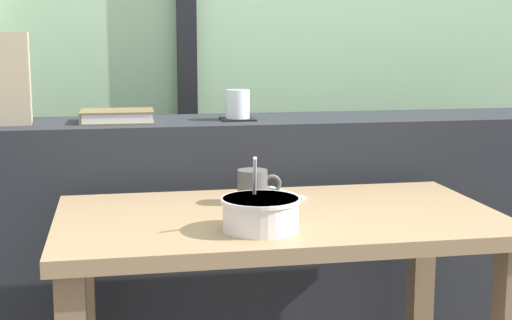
% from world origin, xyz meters
% --- Properties ---
extents(dark_console_ledge, '(2.80, 0.33, 0.86)m').
position_xyz_m(dark_console_ledge, '(0.00, 0.55, 0.43)').
color(dark_console_ledge, '#23262B').
rests_on(dark_console_ledge, ground).
extents(breakfast_table, '(1.05, 0.59, 0.69)m').
position_xyz_m(breakfast_table, '(0.05, 0.02, 0.57)').
color(breakfast_table, '#826849').
rests_on(breakfast_table, ground).
extents(coaster_square, '(0.10, 0.10, 0.00)m').
position_xyz_m(coaster_square, '(0.04, 0.52, 0.86)').
color(coaster_square, black).
rests_on(coaster_square, dark_console_ledge).
extents(juice_glass, '(0.07, 0.07, 0.09)m').
position_xyz_m(juice_glass, '(0.04, 0.52, 0.90)').
color(juice_glass, white).
rests_on(juice_glass, coaster_square).
extents(closed_book, '(0.21, 0.16, 0.03)m').
position_xyz_m(closed_book, '(-0.32, 0.54, 0.87)').
color(closed_book, brown).
rests_on(closed_book, dark_console_ledge).
extents(soup_bowl, '(0.17, 0.17, 0.17)m').
position_xyz_m(soup_bowl, '(-0.02, -0.13, 0.73)').
color(soup_bowl, silver).
rests_on(soup_bowl, breakfast_table).
extents(fork_utensil, '(0.07, 0.17, 0.01)m').
position_xyz_m(fork_utensil, '(0.12, 0.23, 0.69)').
color(fork_utensil, silver).
rests_on(fork_utensil, breakfast_table).
extents(ceramic_mug, '(0.11, 0.08, 0.08)m').
position_xyz_m(ceramic_mug, '(0.01, 0.14, 0.73)').
color(ceramic_mug, '#4C4C4C').
rests_on(ceramic_mug, breakfast_table).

